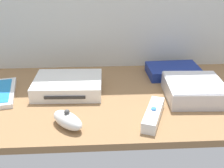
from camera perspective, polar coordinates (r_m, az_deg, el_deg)
name	(u,v)px	position (r cm, az deg, el deg)	size (l,w,h in cm)	color
ground_plane	(112,98)	(87.74, 0.00, -2.94)	(100.00, 48.00, 2.00)	#936D47
game_console	(68,85)	(89.90, -8.89, -0.23)	(21.55, 17.07, 4.40)	white
mini_computer	(194,89)	(88.73, 16.34, -1.07)	(17.67, 17.67, 5.30)	silver
network_router	(173,71)	(102.85, 12.27, 2.61)	(18.47, 12.92, 3.40)	navy
remote_wand	(153,114)	(75.74, 8.37, -6.11)	(8.67, 15.11, 3.40)	white
remote_nunchuk	(68,120)	(72.55, -8.99, -7.22)	(10.14, 10.23, 5.10)	white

